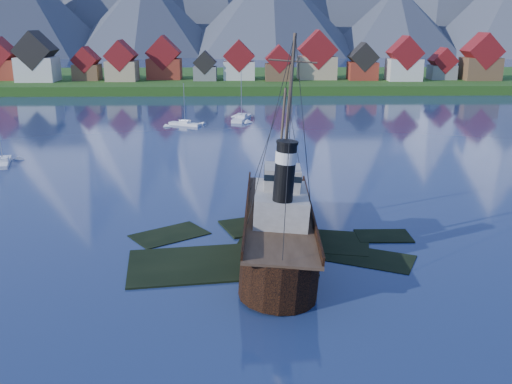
{
  "coord_description": "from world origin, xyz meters",
  "views": [
    {
      "loc": [
        -0.59,
        -54.26,
        23.09
      ],
      "look_at": [
        0.75,
        6.0,
        5.0
      ],
      "focal_mm": 40.0,
      "sensor_mm": 36.0,
      "label": 1
    }
  ],
  "objects_px": {
    "tugboat_wreck": "(275,222)",
    "sailboat_c": "(185,124)",
    "sailboat_a": "(3,163)",
    "sailboat_e": "(241,119)"
  },
  "relations": [
    {
      "from": "sailboat_c",
      "to": "sailboat_e",
      "type": "relative_size",
      "value": 0.83
    },
    {
      "from": "sailboat_a",
      "to": "sailboat_c",
      "type": "distance_m",
      "value": 45.67
    },
    {
      "from": "tugboat_wreck",
      "to": "sailboat_a",
      "type": "relative_size",
      "value": 2.9
    },
    {
      "from": "sailboat_c",
      "to": "sailboat_e",
      "type": "xyz_separation_m",
      "value": [
        13.05,
        7.36,
        0.04
      ]
    },
    {
      "from": "sailboat_c",
      "to": "tugboat_wreck",
      "type": "bearing_deg",
      "value": -140.83
    },
    {
      "from": "tugboat_wreck",
      "to": "sailboat_a",
      "type": "xyz_separation_m",
      "value": [
        -43.78,
        38.11,
        -2.71
      ]
    },
    {
      "from": "tugboat_wreck",
      "to": "sailboat_c",
      "type": "height_order",
      "value": "tugboat_wreck"
    },
    {
      "from": "tugboat_wreck",
      "to": "sailboat_c",
      "type": "xyz_separation_m",
      "value": [
        -16.75,
        74.92,
        -2.71
      ]
    },
    {
      "from": "sailboat_a",
      "to": "sailboat_e",
      "type": "distance_m",
      "value": 59.64
    },
    {
      "from": "tugboat_wreck",
      "to": "sailboat_c",
      "type": "distance_m",
      "value": 76.82
    }
  ]
}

